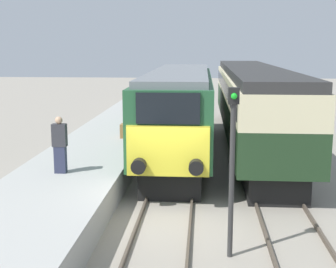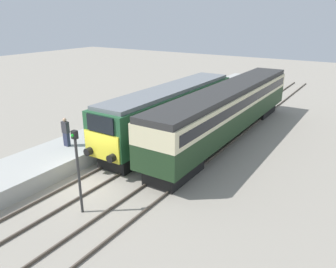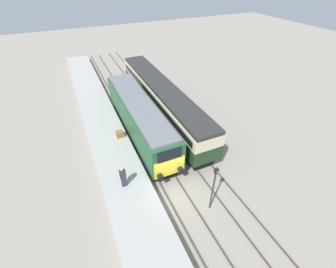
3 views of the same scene
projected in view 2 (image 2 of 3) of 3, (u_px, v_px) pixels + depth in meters
ground_plane at (90, 183)px, 17.61m from camera, size 120.00×120.00×0.00m
platform_left at (134, 125)px, 25.46m from camera, size 3.50×50.00×0.90m
rails_near_track at (145, 152)px, 21.54m from camera, size 1.51×60.00×0.14m
rails_far_track at (191, 163)px, 19.81m from camera, size 1.50×60.00×0.14m
locomotive at (171, 110)px, 23.33m from camera, size 2.70×14.60×3.81m
passenger_carriage at (229, 107)px, 23.42m from camera, size 2.75×19.21×3.85m
person_on_platform at (66, 132)px, 19.98m from camera, size 0.44×0.26×1.80m
signal_post at (78, 166)px, 14.23m from camera, size 0.24×0.28×3.96m
luggage_crate at (141, 120)px, 24.23m from camera, size 0.70×0.56×0.60m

